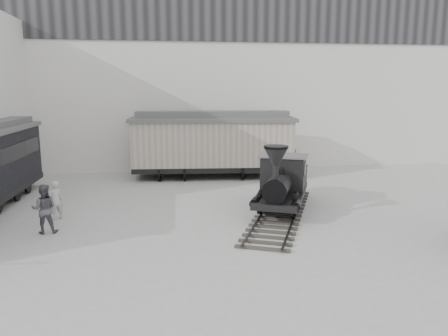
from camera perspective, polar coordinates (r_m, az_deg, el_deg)
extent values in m
plane|color=#9E9E9B|center=(15.15, 5.29, -9.92)|extent=(90.00, 90.00, 0.00)
cube|color=silver|center=(28.97, -1.77, 11.02)|extent=(34.00, 2.40, 11.00)
cube|color=#232326|center=(28.04, -1.49, 19.24)|extent=(34.00, 0.12, 3.00)
cube|color=#35312D|center=(18.44, 7.22, -5.94)|extent=(5.14, 8.59, 0.15)
cube|color=#2D2D30|center=(18.52, 5.16, -5.67)|extent=(3.50, 7.88, 0.06)
cube|color=#2D2D30|center=(18.35, 9.31, -5.93)|extent=(3.50, 7.88, 0.06)
cylinder|color=black|center=(17.94, 4.75, -4.41)|extent=(0.51, 0.98, 1.02)
cylinder|color=black|center=(17.76, 9.39, -4.68)|extent=(0.51, 0.98, 1.02)
cylinder|color=black|center=(19.10, 5.40, -3.50)|extent=(0.51, 0.98, 1.02)
cylinder|color=black|center=(18.92, 9.75, -3.74)|extent=(0.51, 0.98, 1.02)
cube|color=black|center=(18.39, 7.33, -3.73)|extent=(3.05, 3.82, 0.26)
cylinder|color=black|center=(17.62, 7.09, -2.37)|extent=(1.71, 2.33, 0.93)
cylinder|color=black|center=(16.65, 6.74, -0.57)|extent=(0.32, 0.32, 0.56)
cone|color=black|center=(16.55, 6.79, 1.49)|extent=(1.18, 1.18, 0.65)
sphere|color=black|center=(17.88, 7.29, -0.71)|extent=(0.48, 0.48, 0.48)
cube|color=black|center=(19.01, 7.73, -0.63)|extent=(2.17, 1.88, 1.44)
cube|color=#575757|center=(18.88, 7.79, 1.62)|extent=(2.41, 2.12, 0.07)
cube|color=black|center=(20.74, 8.29, -1.16)|extent=(2.28, 2.38, 0.84)
cylinder|color=black|center=(25.88, -6.69, -0.34)|extent=(2.11, 0.99, 0.82)
cylinder|color=black|center=(26.07, 3.69, -0.21)|extent=(2.11, 0.99, 0.82)
cube|color=black|center=(25.83, -1.48, 0.17)|extent=(9.38, 3.32, 0.31)
cube|color=gray|center=(25.61, -1.50, 3.32)|extent=(9.39, 3.42, 2.56)
cube|color=#575757|center=(25.47, -1.51, 6.40)|extent=(9.72, 3.75, 0.20)
cube|color=#575757|center=(25.45, -1.52, 7.04)|extent=(8.86, 1.96, 0.37)
cylinder|color=black|center=(23.70, -27.20, -2.52)|extent=(2.12, 0.89, 0.79)
imported|color=#B9B8B4|center=(18.89, -21.14, -3.93)|extent=(0.69, 0.62, 1.58)
imported|color=#4D4C52|center=(17.26, -22.44, -4.94)|extent=(0.93, 0.74, 1.83)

